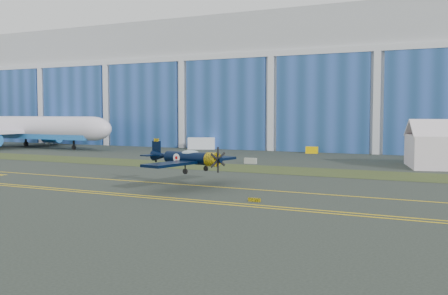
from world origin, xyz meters
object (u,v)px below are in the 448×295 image
at_px(shipping_container, 201,143).
at_px(warbird, 188,158).
at_px(jetliner, 19,103).
at_px(tug, 312,150).

bearing_deg(shipping_container, warbird, -86.89).
height_order(jetliner, shipping_container, jetliner).
xyz_separation_m(warbird, jetliner, (-68.26, 39.56, 7.22)).
xyz_separation_m(warbird, shipping_container, (-27.29, 53.11, -1.88)).
bearing_deg(warbird, jetliner, 159.92).
height_order(warbird, shipping_container, warbird).
height_order(jetliner, tug, jetliner).
relative_size(warbird, tug, 6.49).
distance_m(shipping_container, tug, 25.73).
bearing_deg(warbird, tug, 101.76).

